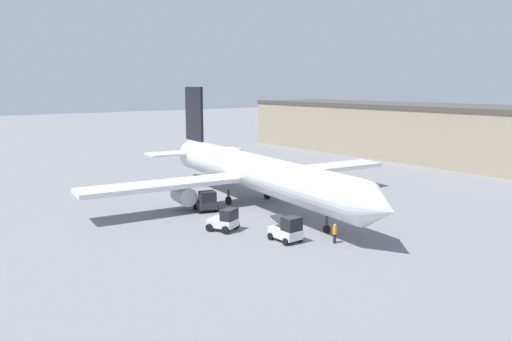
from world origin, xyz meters
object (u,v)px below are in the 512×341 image
airplane (251,171)px  pushback_tug (225,220)px  ground_crew_worker (335,233)px  baggage_tug (206,201)px  belt_loader_truck (287,230)px

airplane → pushback_tug: bearing=-42.8°
ground_crew_worker → pushback_tug: bearing=29.6°
baggage_tug → belt_loader_truck: size_ratio=1.20×
baggage_tug → pushback_tug: bearing=-2.7°
pushback_tug → airplane: bearing=105.2°
baggage_tug → pushback_tug: 7.75m
baggage_tug → pushback_tug: (7.34, -2.49, -0.06)m
baggage_tug → pushback_tug: size_ratio=1.09×
baggage_tug → airplane: bearing=105.6°
ground_crew_worker → baggage_tug: size_ratio=0.50×
pushback_tug → baggage_tug: bearing=135.7°
ground_crew_worker → belt_loader_truck: size_ratio=0.60×
ground_crew_worker → baggage_tug: (-16.12, -2.85, 0.12)m
airplane → pushback_tug: 11.52m
airplane → baggage_tug: (-0.05, -5.99, -2.69)m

